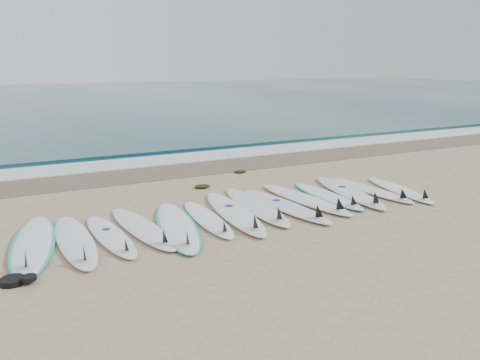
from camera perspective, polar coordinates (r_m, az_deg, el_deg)
name	(u,v)px	position (r m, az deg, el deg)	size (l,w,h in m)	color
ground	(246,213)	(9.13, 0.75, -4.04)	(120.00, 120.00, 0.00)	tan
ocean	(60,99)	(40.50, -21.13, 9.25)	(120.00, 55.00, 0.03)	#20545B
wet_sand_band	(177,170)	(12.78, -7.71, 1.18)	(120.00, 1.80, 0.01)	brown
foam_band	(161,160)	(14.08, -9.58, 2.38)	(120.00, 1.40, 0.04)	silver
wave_crest	(147,151)	(15.49, -11.23, 3.49)	(120.00, 1.00, 0.10)	#20545B
surfboard_0	(33,244)	(8.18, -23.95, -7.13)	(1.05, 2.87, 0.36)	white
surfboard_1	(76,241)	(8.04, -19.42, -7.01)	(0.58, 2.66, 0.34)	white
surfboard_2	(111,236)	(8.10, -15.44, -6.60)	(0.69, 2.36, 0.30)	white
surfboard_3	(143,228)	(8.32, -11.72, -5.76)	(0.86, 2.64, 0.33)	white
surfboard_4	(177,226)	(8.35, -7.64, -5.57)	(1.13, 2.86, 0.35)	white
surfboard_5	(208,219)	(8.65, -3.88, -4.77)	(0.58, 2.34, 0.30)	white
surfboard_6	(235,213)	(8.93, -0.58, -4.04)	(0.89, 2.95, 0.37)	white
surfboard_7	(257,206)	(9.34, 2.08, -3.22)	(0.77, 2.84, 0.36)	silver
surfboard_8	(287,206)	(9.41, 5.72, -3.16)	(0.86, 2.79, 0.35)	silver
surfboard_9	(307,199)	(9.90, 8.13, -2.34)	(0.91, 2.82, 0.36)	white
surfboard_10	(328,196)	(10.28, 10.69, -1.93)	(0.60, 2.38, 0.30)	white
surfboard_11	(350,192)	(10.61, 13.30, -1.46)	(1.04, 2.92, 0.37)	silver
surfboard_12	(373,190)	(10.93, 15.94, -1.22)	(0.65, 2.48, 0.31)	white
surfboard_13	(401,190)	(11.16, 19.02, -1.15)	(0.88, 2.43, 0.31)	white
seaweed_near	(202,186)	(10.95, -4.62, -0.77)	(0.38, 0.29, 0.07)	black
seaweed_far	(240,171)	(12.41, 0.05, 1.05)	(0.34, 0.26, 0.07)	black
leash_coil	(16,280)	(7.00, -25.65, -10.97)	(0.46, 0.36, 0.11)	black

